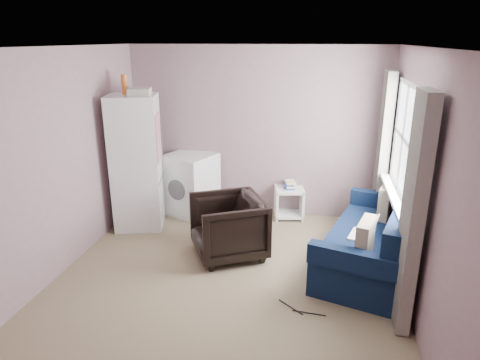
{
  "coord_description": "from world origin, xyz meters",
  "views": [
    {
      "loc": [
        0.95,
        -4.06,
        2.58
      ],
      "look_at": [
        0.05,
        0.6,
        1.0
      ],
      "focal_mm": 32.0,
      "sensor_mm": 36.0,
      "label": 1
    }
  ],
  "objects_px": {
    "fridge": "(137,162)",
    "side_table": "(289,200)",
    "washing_machine": "(191,183)",
    "armchair": "(228,224)",
    "sofa": "(375,243)"
  },
  "relations": [
    {
      "from": "washing_machine",
      "to": "side_table",
      "type": "relative_size",
      "value": 1.63
    },
    {
      "from": "fridge",
      "to": "side_table",
      "type": "distance_m",
      "value": 2.29
    },
    {
      "from": "armchair",
      "to": "washing_machine",
      "type": "height_order",
      "value": "washing_machine"
    },
    {
      "from": "armchair",
      "to": "fridge",
      "type": "xyz_separation_m",
      "value": [
        -1.44,
        0.66,
        0.53
      ]
    },
    {
      "from": "fridge",
      "to": "side_table",
      "type": "bearing_deg",
      "value": 3.18
    },
    {
      "from": "washing_machine",
      "to": "side_table",
      "type": "bearing_deg",
      "value": 25.65
    },
    {
      "from": "washing_machine",
      "to": "sofa",
      "type": "relative_size",
      "value": 0.44
    },
    {
      "from": "washing_machine",
      "to": "side_table",
      "type": "xyz_separation_m",
      "value": [
        1.49,
        0.11,
        -0.22
      ]
    },
    {
      "from": "fridge",
      "to": "side_table",
      "type": "xyz_separation_m",
      "value": [
        2.08,
        0.68,
        -0.68
      ]
    },
    {
      "from": "washing_machine",
      "to": "armchair",
      "type": "bearing_deg",
      "value": -33.85
    },
    {
      "from": "side_table",
      "to": "washing_machine",
      "type": "bearing_deg",
      "value": -175.76
    },
    {
      "from": "fridge",
      "to": "sofa",
      "type": "distance_m",
      "value": 3.3
    },
    {
      "from": "fridge",
      "to": "washing_machine",
      "type": "height_order",
      "value": "fridge"
    },
    {
      "from": "sofa",
      "to": "fridge",
      "type": "bearing_deg",
      "value": -174.8
    },
    {
      "from": "armchair",
      "to": "sofa",
      "type": "xyz_separation_m",
      "value": [
        1.74,
        0.03,
        -0.1
      ]
    }
  ]
}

